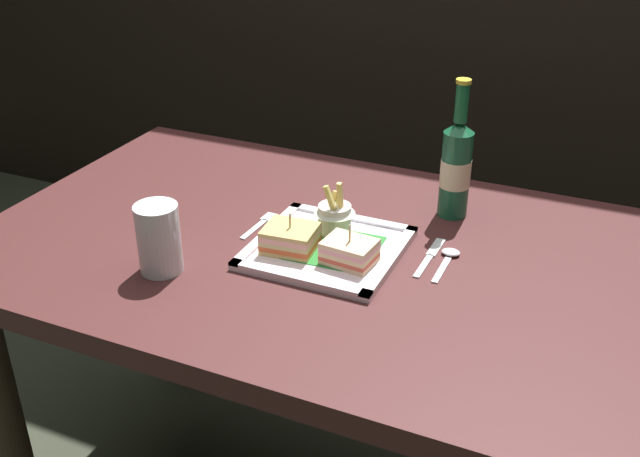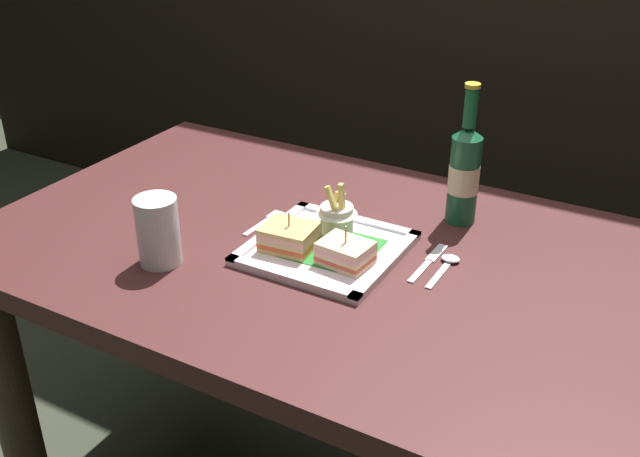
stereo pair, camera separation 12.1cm
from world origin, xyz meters
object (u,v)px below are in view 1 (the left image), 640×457
at_px(dining_table, 313,305).
at_px(beer_bottle, 456,166).
at_px(fork, 260,224).
at_px(fries_cup, 335,213).
at_px(water_glass, 159,242).
at_px(knife, 430,256).
at_px(sandwich_half_right, 349,252).
at_px(spoon, 448,257).
at_px(square_plate, 327,248).
at_px(sandwich_half_left, 290,238).

distance_m(dining_table, beer_bottle, 0.40).
bearing_deg(fork, fries_cup, 6.13).
bearing_deg(water_glass, fries_cup, 45.87).
xyz_separation_m(water_glass, knife, (0.43, 0.24, -0.06)).
xyz_separation_m(fries_cup, knife, (0.19, -0.00, -0.05)).
xyz_separation_m(sandwich_half_right, spoon, (0.16, 0.10, -0.03)).
bearing_deg(square_plate, beer_bottle, 54.90).
xyz_separation_m(water_glass, fork, (0.08, 0.23, -0.06)).
bearing_deg(square_plate, dining_table, 153.17).
xyz_separation_m(dining_table, spoon, (0.25, 0.05, 0.15)).
bearing_deg(sandwich_half_right, fork, 160.48).
height_order(beer_bottle, water_glass, beer_bottle).
bearing_deg(fork, sandwich_half_left, -36.77).
relative_size(square_plate, spoon, 2.15).
bearing_deg(square_plate, spoon, 16.61).
bearing_deg(sandwich_half_right, beer_bottle, 67.98).
bearing_deg(knife, fork, -177.44).
distance_m(square_plate, fries_cup, 0.08).
xyz_separation_m(sandwich_half_left, sandwich_half_right, (0.12, -0.00, -0.00)).
bearing_deg(sandwich_half_left, spoon, 20.02).
bearing_deg(fork, knife, 2.56).
bearing_deg(knife, spoon, 8.69).
bearing_deg(knife, square_plate, -162.01).
relative_size(dining_table, fries_cup, 11.78).
distance_m(water_glass, knife, 0.50).
relative_size(fries_cup, knife, 0.70).
relative_size(sandwich_half_left, fries_cup, 0.93).
bearing_deg(water_glass, dining_table, 44.10).
xyz_separation_m(sandwich_half_left, beer_bottle, (0.23, 0.28, 0.07)).
xyz_separation_m(square_plate, beer_bottle, (0.17, 0.25, 0.10)).
bearing_deg(spoon, fork, -176.90).
bearing_deg(sandwich_half_left, sandwich_half_right, -0.00).
xyz_separation_m(dining_table, water_glass, (-0.21, -0.20, 0.20)).
bearing_deg(beer_bottle, square_plate, -125.10).
relative_size(sandwich_half_right, knife, 0.62).
bearing_deg(water_glass, fork, 70.44).
distance_m(dining_table, spoon, 0.30).
height_order(dining_table, square_plate, square_plate).
xyz_separation_m(square_plate, fork, (-0.17, 0.04, -0.00)).
xyz_separation_m(beer_bottle, water_glass, (-0.42, -0.43, -0.05)).
distance_m(fries_cup, water_glass, 0.34).
bearing_deg(sandwich_half_left, beer_bottle, 50.55).
height_order(sandwich_half_left, beer_bottle, beer_bottle).
bearing_deg(dining_table, sandwich_half_right, -29.55).
distance_m(sandwich_half_right, water_glass, 0.34).
relative_size(fries_cup, water_glass, 0.86).
relative_size(sandwich_half_left, spoon, 0.81).
bearing_deg(water_glass, sandwich_half_left, 38.03).
height_order(sandwich_half_right, beer_bottle, beer_bottle).
bearing_deg(knife, fries_cup, 179.70).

